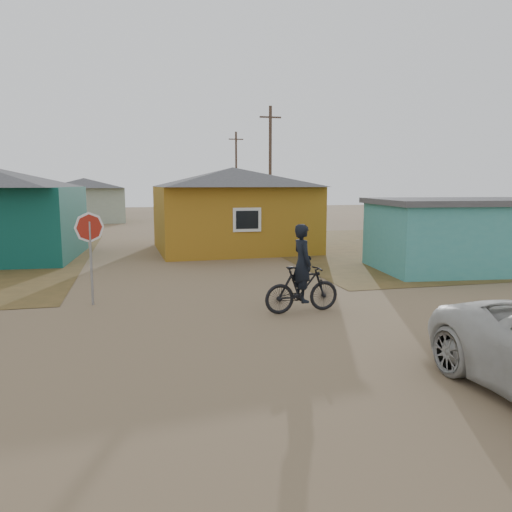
% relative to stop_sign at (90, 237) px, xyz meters
% --- Properties ---
extents(ground, '(120.00, 120.00, 0.00)m').
position_rel_stop_sign_xyz_m(ground, '(3.18, -4.08, -1.79)').
color(ground, '#796145').
extents(grass_ne, '(20.00, 18.00, 0.00)m').
position_rel_stop_sign_xyz_m(grass_ne, '(17.18, 8.92, -1.78)').
color(grass_ne, brown).
rests_on(grass_ne, ground).
extents(house_yellow, '(7.72, 6.76, 3.90)m').
position_rel_stop_sign_xyz_m(house_yellow, '(5.68, 9.92, 0.22)').
color(house_yellow, '#9D6A18').
rests_on(house_yellow, ground).
extents(shed_turquoise, '(6.71, 4.93, 2.60)m').
position_rel_stop_sign_xyz_m(shed_turquoise, '(12.68, 2.42, -0.48)').
color(shed_turquoise, teal).
rests_on(shed_turquoise, ground).
extents(house_pale_west, '(7.04, 6.15, 3.60)m').
position_rel_stop_sign_xyz_m(house_pale_west, '(-2.82, 29.92, 0.07)').
color(house_pale_west, '#99A58E').
rests_on(house_pale_west, ground).
extents(house_beige_east, '(6.95, 6.05, 3.60)m').
position_rel_stop_sign_xyz_m(house_beige_east, '(13.18, 35.92, 0.07)').
color(house_beige_east, '#9A916D').
rests_on(house_beige_east, ground).
extents(house_pale_north, '(6.28, 5.81, 3.40)m').
position_rel_stop_sign_xyz_m(house_pale_north, '(-10.82, 41.92, -0.03)').
color(house_pale_north, '#99A58E').
rests_on(house_pale_north, ground).
extents(utility_pole_near, '(1.40, 0.20, 8.00)m').
position_rel_stop_sign_xyz_m(utility_pole_near, '(9.68, 17.92, 2.35)').
color(utility_pole_near, '#49372C').
rests_on(utility_pole_near, ground).
extents(utility_pole_far, '(1.40, 0.20, 8.00)m').
position_rel_stop_sign_xyz_m(utility_pole_far, '(10.68, 33.92, 2.35)').
color(utility_pole_far, '#49372C').
rests_on(utility_pole_far, ground).
extents(stop_sign, '(0.79, 0.10, 2.43)m').
position_rel_stop_sign_xyz_m(stop_sign, '(0.00, 0.00, 0.00)').
color(stop_sign, gray).
rests_on(stop_sign, ground).
extents(cyclist, '(1.97, 0.73, 2.18)m').
position_rel_stop_sign_xyz_m(cyclist, '(5.07, -2.01, -0.99)').
color(cyclist, black).
rests_on(cyclist, ground).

